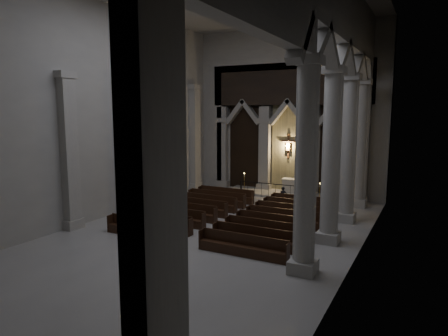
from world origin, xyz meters
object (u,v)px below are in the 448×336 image
(altar_rail, at_px, (276,189))
(candle_stand_right, at_px, (319,199))
(candle_stand_left, at_px, (244,189))
(worshipper, at_px, (283,197))
(altar, at_px, (296,186))
(pews, at_px, (232,217))

(altar_rail, distance_m, candle_stand_right, 3.20)
(altar_rail, height_order, candle_stand_right, candle_stand_right)
(altar_rail, relative_size, candle_stand_left, 3.33)
(candle_stand_left, bearing_deg, worshipper, -28.39)
(altar, distance_m, pews, 8.56)
(worshipper, bearing_deg, altar, 78.66)
(candle_stand_left, height_order, worshipper, candle_stand_left)
(altar_rail, xyz_separation_m, worshipper, (1.23, -1.92, -0.08))
(altar_rail, distance_m, candle_stand_left, 2.46)
(pews, xyz_separation_m, worshipper, (1.23, 4.84, 0.33))
(candle_stand_left, bearing_deg, altar, 26.59)
(altar_rail, bearing_deg, candle_stand_left, 178.53)
(altar, height_order, candle_stand_left, candle_stand_left)
(pews, bearing_deg, candle_stand_left, 109.70)
(candle_stand_left, relative_size, pews, 0.17)
(candle_stand_right, bearing_deg, worshipper, -141.07)
(candle_stand_right, xyz_separation_m, pews, (-3.17, -6.41, -0.09))
(candle_stand_right, height_order, pews, candle_stand_right)
(pews, bearing_deg, altar_rail, 90.00)
(altar, relative_size, candle_stand_right, 1.43)
(altar, xyz_separation_m, candle_stand_right, (2.25, -2.09, -0.28))
(altar_rail, height_order, worshipper, worshipper)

